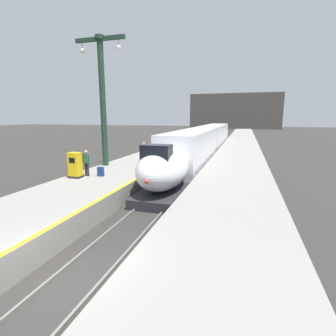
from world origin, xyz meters
TOP-DOWN VIEW (x-y plane):
  - ground_plane at (0.00, 0.00)m, footprint 260.00×260.00m
  - platform_left at (-4.05, 24.75)m, footprint 4.80×110.00m
  - platform_right at (4.05, 24.75)m, footprint 4.80×110.00m
  - platform_left_safety_stripe at (-1.77, 24.75)m, footprint 0.20×107.80m
  - rail_main_left at (-0.75, 27.50)m, footprint 0.08×110.00m
  - rail_main_right at (0.75, 27.50)m, footprint 0.08×110.00m
  - highspeed_train_main at (0.00, 24.10)m, footprint 2.92×37.29m
  - station_column_mid at (-5.90, 12.13)m, footprint 4.00×0.68m
  - passenger_near_edge at (-5.13, 8.48)m, footprint 0.57×0.24m
  - passenger_mid_platform at (-3.01, 20.54)m, footprint 0.44×0.42m
  - passenger_far_waiting at (-3.55, 14.37)m, footprint 0.36×0.53m
  - rolling_suitcase at (-4.24, 8.67)m, footprint 0.40×0.22m
  - ticket_machine_yellow at (-5.55, 7.88)m, footprint 0.76×0.62m
  - terminus_back_wall at (0.00, 102.00)m, footprint 36.00×2.00m

SIDE VIEW (x-z plane):
  - ground_plane at x=0.00m, z-range 0.00..0.00m
  - rail_main_left at x=-0.75m, z-range 0.00..0.12m
  - rail_main_right at x=0.75m, z-range 0.00..0.12m
  - platform_left at x=-4.05m, z-range 0.00..1.05m
  - platform_right at x=4.05m, z-range 0.00..1.05m
  - platform_left_safety_stripe at x=-1.77m, z-range 1.05..1.06m
  - rolling_suitcase at x=-4.24m, z-range 0.86..1.85m
  - ticket_machine_yellow at x=-5.55m, z-range 0.99..2.59m
  - highspeed_train_main at x=0.00m, z-range 0.13..3.73m
  - passenger_near_edge at x=-5.13m, z-range 1.19..2.88m
  - passenger_mid_platform at x=-3.01m, z-range 1.19..2.88m
  - passenger_far_waiting at x=-3.55m, z-range 1.19..2.88m
  - station_column_mid at x=-5.90m, z-range 1.99..11.55m
  - terminus_back_wall at x=0.00m, z-range 0.00..14.00m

